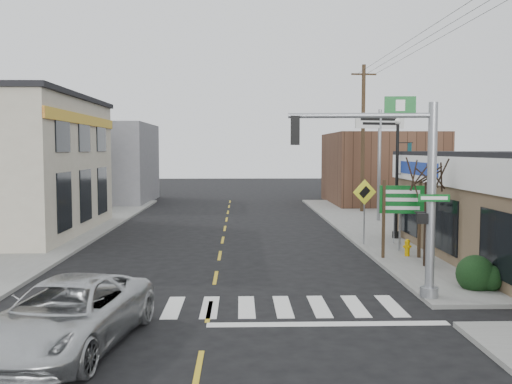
{
  "coord_description": "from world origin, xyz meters",
  "views": [
    {
      "loc": [
        0.83,
        -14.92,
        4.31
      ],
      "look_at": [
        1.4,
        5.23,
        2.8
      ],
      "focal_mm": 40.0,
      "sensor_mm": 36.0,
      "label": 1
    }
  ],
  "objects_px": {
    "traffic_signal_pole": "(408,178)",
    "bare_tree": "(428,167)",
    "lamp_post": "(398,169)",
    "utility_pole_far": "(363,137)",
    "guide_sign": "(402,208)",
    "dance_center_sign": "(380,137)",
    "fire_hydrant": "(407,247)",
    "suv": "(67,315)"
  },
  "relations": [
    {
      "from": "suv",
      "to": "bare_tree",
      "type": "bearing_deg",
      "value": 46.31
    },
    {
      "from": "dance_center_sign",
      "to": "suv",
      "type": "bearing_deg",
      "value": -132.0
    },
    {
      "from": "bare_tree",
      "to": "lamp_post",
      "type": "bearing_deg",
      "value": 83.29
    },
    {
      "from": "guide_sign",
      "to": "fire_hydrant",
      "type": "xyz_separation_m",
      "value": [
        0.33,
        0.32,
        -1.57
      ]
    },
    {
      "from": "traffic_signal_pole",
      "to": "lamp_post",
      "type": "distance_m",
      "value": 11.08
    },
    {
      "from": "traffic_signal_pole",
      "to": "bare_tree",
      "type": "relative_size",
      "value": 1.25
    },
    {
      "from": "lamp_post",
      "to": "utility_pole_far",
      "type": "bearing_deg",
      "value": 100.4
    },
    {
      "from": "fire_hydrant",
      "to": "bare_tree",
      "type": "height_order",
      "value": "bare_tree"
    },
    {
      "from": "bare_tree",
      "to": "traffic_signal_pole",
      "type": "bearing_deg",
      "value": -114.8
    },
    {
      "from": "guide_sign",
      "to": "bare_tree",
      "type": "height_order",
      "value": "bare_tree"
    },
    {
      "from": "suv",
      "to": "traffic_signal_pole",
      "type": "xyz_separation_m",
      "value": [
        8.45,
        3.61,
        2.76
      ]
    },
    {
      "from": "traffic_signal_pole",
      "to": "fire_hydrant",
      "type": "bearing_deg",
      "value": 77.39
    },
    {
      "from": "lamp_post",
      "to": "utility_pole_far",
      "type": "distance_m",
      "value": 11.81
    },
    {
      "from": "guide_sign",
      "to": "utility_pole_far",
      "type": "height_order",
      "value": "utility_pole_far"
    },
    {
      "from": "lamp_post",
      "to": "suv",
      "type": "bearing_deg",
      "value": -113.45
    },
    {
      "from": "suv",
      "to": "dance_center_sign",
      "type": "height_order",
      "value": "dance_center_sign"
    },
    {
      "from": "suv",
      "to": "utility_pole_far",
      "type": "height_order",
      "value": "utility_pole_far"
    },
    {
      "from": "suv",
      "to": "fire_hydrant",
      "type": "bearing_deg",
      "value": 52.7
    },
    {
      "from": "utility_pole_far",
      "to": "traffic_signal_pole",
      "type": "bearing_deg",
      "value": -103.44
    },
    {
      "from": "fire_hydrant",
      "to": "lamp_post",
      "type": "height_order",
      "value": "lamp_post"
    },
    {
      "from": "traffic_signal_pole",
      "to": "bare_tree",
      "type": "height_order",
      "value": "traffic_signal_pole"
    },
    {
      "from": "utility_pole_far",
      "to": "fire_hydrant",
      "type": "bearing_deg",
      "value": -100.38
    },
    {
      "from": "fire_hydrant",
      "to": "bare_tree",
      "type": "bearing_deg",
      "value": -86.68
    },
    {
      "from": "guide_sign",
      "to": "suv",
      "type": "bearing_deg",
      "value": -129.19
    },
    {
      "from": "lamp_post",
      "to": "bare_tree",
      "type": "bearing_deg",
      "value": -82.22
    },
    {
      "from": "guide_sign",
      "to": "fire_hydrant",
      "type": "relative_size",
      "value": 4.49
    },
    {
      "from": "utility_pole_far",
      "to": "lamp_post",
      "type": "bearing_deg",
      "value": -98.48
    },
    {
      "from": "lamp_post",
      "to": "utility_pole_far",
      "type": "xyz_separation_m",
      "value": [
        0.83,
        11.65,
        1.77
      ]
    },
    {
      "from": "guide_sign",
      "to": "fire_hydrant",
      "type": "distance_m",
      "value": 1.64
    },
    {
      "from": "dance_center_sign",
      "to": "guide_sign",
      "type": "bearing_deg",
      "value": -111.96
    },
    {
      "from": "suv",
      "to": "guide_sign",
      "type": "distance_m",
      "value": 13.8
    },
    {
      "from": "guide_sign",
      "to": "bare_tree",
      "type": "distance_m",
      "value": 2.31
    },
    {
      "from": "bare_tree",
      "to": "utility_pole_far",
      "type": "height_order",
      "value": "utility_pole_far"
    },
    {
      "from": "suv",
      "to": "lamp_post",
      "type": "distance_m",
      "value": 18.38
    },
    {
      "from": "guide_sign",
      "to": "lamp_post",
      "type": "xyz_separation_m",
      "value": [
        1.2,
        4.9,
        1.33
      ]
    },
    {
      "from": "utility_pole_far",
      "to": "guide_sign",
      "type": "bearing_deg",
      "value": -101.4
    },
    {
      "from": "fire_hydrant",
      "to": "dance_center_sign",
      "type": "height_order",
      "value": "dance_center_sign"
    },
    {
      "from": "fire_hydrant",
      "to": "suv",
      "type": "bearing_deg",
      "value": -136.54
    },
    {
      "from": "fire_hydrant",
      "to": "bare_tree",
      "type": "xyz_separation_m",
      "value": [
        0.11,
        -1.9,
        3.21
      ]
    },
    {
      "from": "fire_hydrant",
      "to": "dance_center_sign",
      "type": "distance_m",
      "value": 12.25
    },
    {
      "from": "utility_pole_far",
      "to": "dance_center_sign",
      "type": "bearing_deg",
      "value": -95.48
    },
    {
      "from": "fire_hydrant",
      "to": "utility_pole_far",
      "type": "distance_m",
      "value": 16.97
    }
  ]
}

